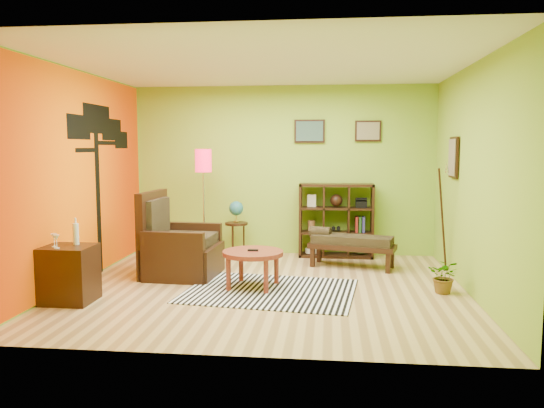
# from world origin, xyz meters

# --- Properties ---
(ground) EXTENTS (5.00, 5.00, 0.00)m
(ground) POSITION_xyz_m (0.00, 0.00, 0.00)
(ground) COLOR tan
(ground) RESTS_ON ground
(room_shell) EXTENTS (5.04, 4.54, 2.82)m
(room_shell) POSITION_xyz_m (-0.09, 0.01, 1.80)
(room_shell) COLOR #8DB830
(room_shell) RESTS_ON ground
(zebra_rug) EXTENTS (2.23, 1.80, 0.01)m
(zebra_rug) POSITION_xyz_m (0.07, -0.17, 0.01)
(zebra_rug) COLOR white
(zebra_rug) RESTS_ON ground
(coffee_table) EXTENTS (0.78, 0.78, 0.50)m
(coffee_table) POSITION_xyz_m (-0.17, -0.01, 0.41)
(coffee_table) COLOR maroon
(coffee_table) RESTS_ON ground
(armchair) EXTENTS (1.02, 1.03, 1.18)m
(armchair) POSITION_xyz_m (-1.31, 0.52, 0.36)
(armchair) COLOR black
(armchair) RESTS_ON ground
(side_cabinet) EXTENTS (0.56, 0.51, 0.97)m
(side_cabinet) POSITION_xyz_m (-2.20, -0.87, 0.33)
(side_cabinet) COLOR black
(side_cabinet) RESTS_ON ground
(floor_lamp) EXTENTS (0.27, 0.27, 1.76)m
(floor_lamp) POSITION_xyz_m (-1.18, 1.55, 1.42)
(floor_lamp) COLOR silver
(floor_lamp) RESTS_ON ground
(globe_table) EXTENTS (0.37, 0.37, 0.91)m
(globe_table) POSITION_xyz_m (-0.72, 1.89, 0.69)
(globe_table) COLOR black
(globe_table) RESTS_ON ground
(cube_shelf) EXTENTS (1.20, 0.35, 1.20)m
(cube_shelf) POSITION_xyz_m (0.91, 2.03, 0.60)
(cube_shelf) COLOR black
(cube_shelf) RESTS_ON ground
(bench) EXTENTS (1.34, 0.77, 0.59)m
(bench) POSITION_xyz_m (1.10, 1.29, 0.38)
(bench) COLOR black
(bench) RESTS_ON ground
(potted_plant) EXTENTS (0.51, 0.54, 0.33)m
(potted_plant) POSITION_xyz_m (2.21, -0.02, 0.17)
(potted_plant) COLOR #26661E
(potted_plant) RESTS_ON ground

